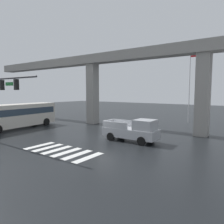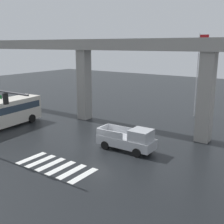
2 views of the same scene
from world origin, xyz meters
name	(u,v)px [view 2 (image 2 of 2)]	position (x,y,z in m)	size (l,w,h in m)	color
ground_plane	(98,146)	(0.00, 0.00, 0.00)	(120.00, 120.00, 0.00)	black
crosswalk_stripes	(56,166)	(0.00, -5.23, 0.01)	(6.05, 2.80, 0.01)	silver
elevated_overpass	(137,53)	(0.00, 6.89, 8.10)	(58.85, 1.80, 9.57)	gray
pickup_truck	(129,140)	(2.88, 0.70, 0.99)	(5.13, 2.15, 2.08)	#A8AAAF
flagpole	(198,70)	(3.58, 15.84, 5.95)	(1.16, 0.12, 10.29)	silver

